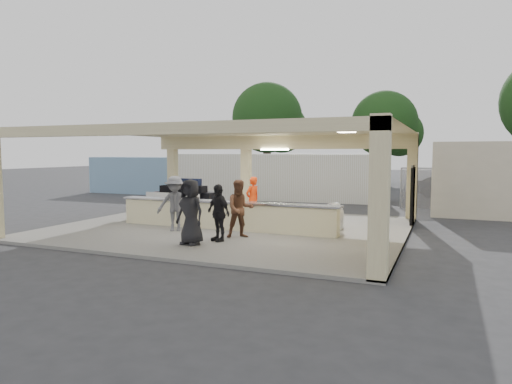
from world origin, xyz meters
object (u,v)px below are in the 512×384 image
at_px(passenger_a, 240,209).
at_px(container_white, 276,177).
at_px(passenger_c, 175,204).
at_px(car_white_a, 487,188).
at_px(luggage_cart, 183,195).
at_px(car_dark, 452,187).
at_px(baggage_counter, 224,215).
at_px(passenger_d, 191,212).
at_px(container_blue, 156,175).
at_px(baggage_handler, 253,199).
at_px(passenger_b, 218,213).
at_px(drum_fan, 334,215).

relative_size(passenger_a, container_white, 0.15).
height_order(passenger_c, car_white_a, passenger_c).
distance_m(luggage_cart, car_dark, 16.72).
xyz_separation_m(baggage_counter, luggage_cart, (-3.18, 2.47, 0.36)).
xyz_separation_m(baggage_counter, passenger_c, (-1.36, -0.98, 0.44)).
relative_size(passenger_d, container_blue, 0.20).
xyz_separation_m(passenger_d, car_dark, (7.07, 18.20, -0.38)).
distance_m(baggage_handler, passenger_a, 3.16).
bearing_deg(container_blue, passenger_b, -49.91).
bearing_deg(luggage_cart, baggage_counter, -33.77).
xyz_separation_m(baggage_handler, container_blue, (-11.15, 9.66, 0.24)).
relative_size(luggage_cart, container_blue, 0.30).
relative_size(baggage_counter, passenger_a, 4.53).
distance_m(passenger_b, passenger_d, 0.92).
height_order(baggage_counter, container_white, container_white).
xyz_separation_m(passenger_d, container_blue, (-11.17, 14.23, 0.17)).
bearing_deg(car_dark, baggage_handler, -177.71).
bearing_deg(passenger_a, baggage_counter, 98.87).
relative_size(passenger_c, car_dark, 0.46).
height_order(baggage_counter, luggage_cart, luggage_cart).
distance_m(luggage_cart, passenger_c, 3.91).
distance_m(baggage_counter, container_blue, 15.79).
relative_size(baggage_counter, passenger_c, 4.41).
bearing_deg(drum_fan, passenger_b, -83.87).
bearing_deg(passenger_a, passenger_d, -154.23).
distance_m(car_white_a, car_dark, 2.44).
relative_size(baggage_counter, baggage_handler, 4.72).
relative_size(passenger_a, car_dark, 0.45).
bearing_deg(drum_fan, baggage_counter, -112.60).
xyz_separation_m(passenger_c, car_dark, (8.75, 16.41, -0.36)).
xyz_separation_m(passenger_a, container_white, (-3.34, 12.32, 0.32)).
bearing_deg(baggage_counter, luggage_cart, 142.09).
bearing_deg(car_dark, drum_fan, -165.98).
height_order(luggage_cart, drum_fan, luggage_cart).
bearing_deg(car_dark, passenger_b, -170.93).
bearing_deg(luggage_cart, passenger_d, -52.19).
xyz_separation_m(passenger_a, passenger_c, (-2.54, 0.26, 0.03)).
height_order(passenger_b, car_white_a, passenger_b).
bearing_deg(passenger_b, car_dark, 96.03).
bearing_deg(baggage_counter, drum_fan, 24.48).
relative_size(drum_fan, passenger_c, 0.48).
xyz_separation_m(passenger_d, container_white, (-2.48, 13.85, 0.28)).
distance_m(passenger_b, container_blue, 17.80).
xyz_separation_m(passenger_a, car_white_a, (7.98, 15.00, -0.21)).
height_order(passenger_b, car_dark, passenger_b).
height_order(drum_fan, container_blue, container_blue).
bearing_deg(container_white, passenger_c, -90.32).
xyz_separation_m(car_white_a, car_dark, (-1.78, 1.66, -0.12)).
height_order(drum_fan, baggage_handler, baggage_handler).
xyz_separation_m(luggage_cart, passenger_b, (3.99, -4.47, 0.01)).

